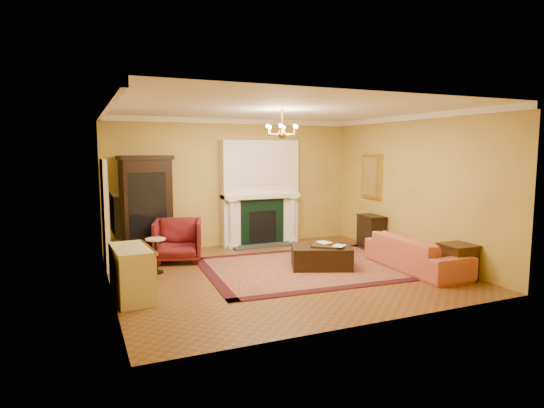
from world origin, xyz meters
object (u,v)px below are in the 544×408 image
china_cabinet (147,208)px  end_table (458,262)px  commode (132,273)px  leather_ottoman (321,257)px  wingback_armchair (178,238)px  coral_sofa (416,248)px  pedestal_table (156,253)px  console_table (371,232)px

china_cabinet → end_table: 6.33m
commode → leather_ottoman: bearing=3.4°
wingback_armchair → coral_sofa: bearing=-16.0°
pedestal_table → end_table: 5.46m
commode → end_table: (5.45, -1.11, -0.11)m
end_table → china_cabinet: bearing=139.8°
commode → leather_ottoman: size_ratio=0.97×
coral_sofa → end_table: (0.30, -0.74, -0.14)m
china_cabinet → pedestal_table: china_cabinet is taller
pedestal_table → coral_sofa: size_ratio=0.30×
wingback_armchair → end_table: bearing=-21.1°
coral_sofa → end_table: size_ratio=3.77×
pedestal_table → commode: (-0.57, -1.34, 0.02)m
wingback_armchair → end_table: (4.31, -3.21, -0.19)m
pedestal_table → console_table: size_ratio=0.88×
end_table → console_table: (0.06, 2.68, 0.08)m
leather_ottoman → console_table: bearing=52.0°
pedestal_table → end_table: size_ratio=1.12×
console_table → coral_sofa: bearing=-95.0°
commode → coral_sofa: coral_sofa is taller
wingback_armchair → console_table: (4.37, -0.53, -0.11)m
china_cabinet → commode: 3.09m
leather_ottoman → end_table: bearing=-17.5°
wingback_armchair → commode: 2.39m
china_cabinet → console_table: bearing=-23.6°
wingback_armchair → coral_sofa: wingback_armchair is taller
china_cabinet → console_table: (4.86, -1.38, -0.66)m
china_cabinet → coral_sofa: (4.50, -3.32, -0.60)m
china_cabinet → leather_ottoman: bearing=-48.2°
pedestal_table → commode: 1.46m
wingback_armchair → pedestal_table: size_ratio=1.46×
commode → coral_sofa: size_ratio=0.49×
china_cabinet → commode: (-0.65, -2.95, -0.63)m
wingback_armchair → coral_sofa: 4.71m
pedestal_table → leather_ottoman: bearing=-16.3°
pedestal_table → console_table: (4.94, 0.23, -0.01)m
commode → end_table: commode is taller
wingback_armchair → console_table: wingback_armchair is taller
coral_sofa → console_table: size_ratio=2.96×
wingback_armchair → console_table: 4.40m
china_cabinet → coral_sofa: 5.62m
end_table → console_table: bearing=88.7°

